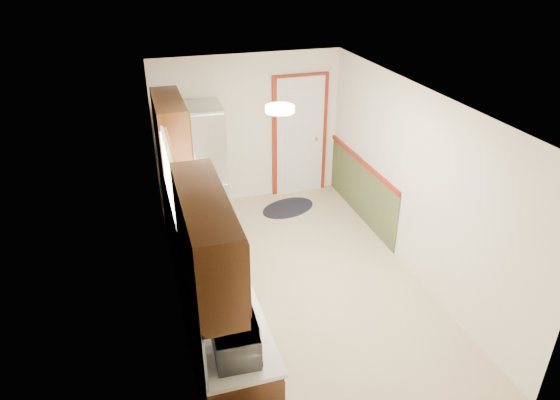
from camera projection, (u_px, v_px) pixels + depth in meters
room_shell at (299, 197)px, 5.87m from camera, size 3.20×5.20×2.52m
kitchen_run at (201, 255)px, 5.48m from camera, size 0.63×4.00×2.20m
back_wall_trim at (313, 147)px, 8.14m from camera, size 1.12×2.30×2.08m
ceiling_fixture at (280, 109)px, 5.09m from camera, size 0.30×0.30×0.06m
microwave at (235, 335)px, 3.94m from camera, size 0.31×0.54×0.35m
refrigerator at (200, 164)px, 7.51m from camera, size 0.77×0.76×1.80m
rug at (288, 208)px, 8.15m from camera, size 1.08×0.89×0.01m
cooktop at (191, 202)px, 6.31m from camera, size 0.48×0.58×0.02m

